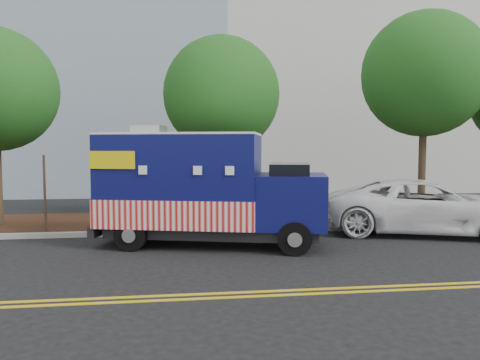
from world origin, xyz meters
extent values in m
plane|color=black|center=(0.00, 0.00, 0.00)|extent=(120.00, 120.00, 0.00)
cube|color=#9E9E99|center=(0.00, 1.40, 0.07)|extent=(120.00, 0.18, 0.15)
cube|color=black|center=(0.00, 3.50, 0.07)|extent=(120.00, 4.00, 0.15)
cube|color=gold|center=(0.00, -4.45, 0.01)|extent=(120.00, 0.10, 0.01)
cube|color=gold|center=(0.00, -4.70, 0.01)|extent=(120.00, 0.10, 0.01)
cylinder|color=#38281C|center=(0.86, 3.66, 1.72)|extent=(0.26, 0.26, 3.45)
sphere|color=#1A5919|center=(0.86, 3.66, 4.45)|extent=(4.02, 4.02, 4.02)
cylinder|color=#38281C|center=(8.03, 3.09, 2.05)|extent=(0.26, 0.26, 4.10)
sphere|color=#1A5919|center=(8.03, 3.09, 5.21)|extent=(4.41, 4.41, 4.41)
cube|color=#473828|center=(-4.57, 1.72, 1.20)|extent=(0.06, 0.06, 2.40)
cube|color=black|center=(0.28, -0.21, 0.41)|extent=(5.80, 3.21, 0.28)
cube|color=#0B0E4E|center=(-0.57, 0.02, 1.77)|extent=(4.57, 3.24, 2.36)
cube|color=#B70E0B|center=(-0.57, 0.02, 0.93)|extent=(4.62, 3.31, 0.74)
cube|color=white|center=(-0.57, 0.02, 2.97)|extent=(4.57, 3.24, 0.06)
cube|color=#B7B7BA|center=(-1.43, 0.24, 3.10)|extent=(0.96, 0.96, 0.22)
cube|color=#0B0E4E|center=(2.28, -0.73, 1.23)|extent=(2.25, 2.49, 1.38)
cube|color=black|center=(2.23, -0.72, 1.89)|extent=(1.44, 2.10, 0.64)
cube|color=black|center=(3.15, -0.96, 0.77)|extent=(0.58, 1.92, 0.29)
cube|color=black|center=(-2.61, 0.56, 0.44)|extent=(0.74, 2.18, 0.28)
cube|color=#B7B7BA|center=(-2.59, 0.55, 1.82)|extent=(0.49, 1.72, 1.87)
cube|color=#B7B7BA|center=(0.01, 1.07, 1.82)|extent=(1.72, 0.49, 1.08)
cube|color=yellow|center=(-2.30, -0.74, 2.31)|extent=(1.15, 0.32, 0.44)
cube|color=yellow|center=(-1.70, 1.53, 2.31)|extent=(1.15, 0.32, 0.44)
cylinder|color=black|center=(2.12, -1.73, 0.41)|extent=(0.87, 0.48, 0.83)
cylinder|color=black|center=(2.63, 0.21, 0.41)|extent=(0.87, 0.48, 0.83)
cylinder|color=black|center=(-1.87, -0.67, 0.41)|extent=(0.87, 0.48, 0.83)
cylinder|color=black|center=(-1.36, 1.26, 0.41)|extent=(0.87, 0.48, 0.83)
imported|color=white|center=(6.78, 0.58, 0.82)|extent=(6.47, 4.46, 1.64)
camera|label=1|loc=(-0.72, -12.64, 2.62)|focal=35.00mm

